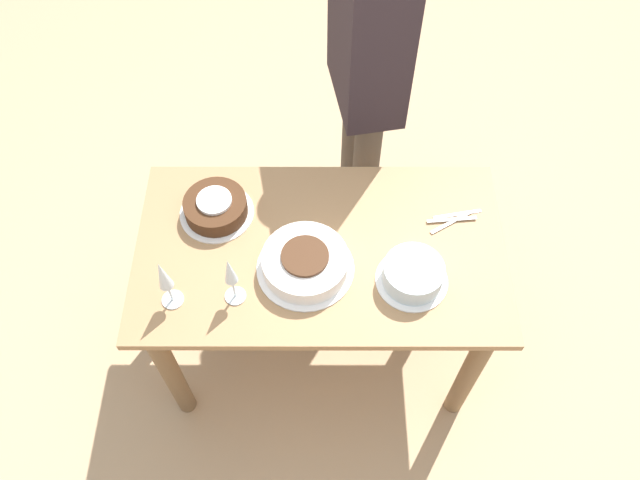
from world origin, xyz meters
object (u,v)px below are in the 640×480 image
object	(u,v)px
cake_front_chocolate	(215,207)
cake_back_decorated	(413,275)
wine_glass_near	(163,277)
wine_glass_far	(230,274)
person_cutting	(367,55)
cake_center_white	(305,263)

from	to	relation	value
cake_front_chocolate	cake_back_decorated	bearing A→B (deg)	157.67
cake_front_chocolate	wine_glass_near	bearing A→B (deg)	72.24
cake_front_chocolate	wine_glass_far	world-z (taller)	wine_glass_far
cake_back_decorated	person_cutting	world-z (taller)	person_cutting
cake_center_white	cake_back_decorated	distance (m)	0.34
cake_front_chocolate	person_cutting	world-z (taller)	person_cutting
cake_front_chocolate	cake_back_decorated	xyz separation A→B (m)	(-0.65, 0.27, 0.00)
cake_front_chocolate	wine_glass_far	distance (m)	0.35
cake_center_white	wine_glass_near	world-z (taller)	wine_glass_near
cake_back_decorated	person_cutting	bearing A→B (deg)	-81.35
cake_back_decorated	wine_glass_near	distance (m)	0.76
cake_front_chocolate	person_cutting	size ratio (longest dim) A/B	0.16
cake_center_white	cake_front_chocolate	distance (m)	0.38
cake_center_white	person_cutting	distance (m)	0.81
wine_glass_near	wine_glass_far	bearing A→B (deg)	-176.09
wine_glass_near	wine_glass_far	world-z (taller)	wine_glass_near
cake_back_decorated	wine_glass_far	xyz separation A→B (m)	(0.56, 0.06, 0.10)
cake_center_white	cake_front_chocolate	xyz separation A→B (m)	(0.31, -0.22, -0.00)
cake_center_white	cake_back_decorated	bearing A→B (deg)	172.48
person_cutting	wine_glass_far	bearing A→B (deg)	-37.23
person_cutting	cake_center_white	bearing A→B (deg)	-26.34
cake_front_chocolate	cake_back_decorated	distance (m)	0.70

